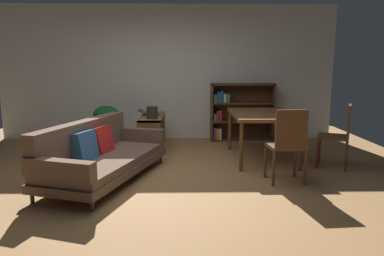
# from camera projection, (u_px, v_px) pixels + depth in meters

# --- Properties ---
(ground_plane) EXTENTS (8.16, 8.16, 0.00)m
(ground_plane) POSITION_uv_depth(u_px,v_px,m) (157.00, 179.00, 4.71)
(ground_plane) COLOR #9E7042
(back_wall_panel) EXTENTS (6.80, 0.10, 2.70)m
(back_wall_panel) POSITION_uv_depth(u_px,v_px,m) (167.00, 73.00, 7.13)
(back_wall_panel) COLOR silver
(back_wall_panel) RESTS_ON ground_plane
(fabric_couch) EXTENTS (1.47, 2.25, 0.78)m
(fabric_couch) POSITION_uv_depth(u_px,v_px,m) (99.00, 154.00, 4.65)
(fabric_couch) COLOR #56351E
(fabric_couch) RESTS_ON ground_plane
(media_console) EXTENTS (0.40, 1.17, 0.61)m
(media_console) POSITION_uv_depth(u_px,v_px,m) (152.00, 132.00, 6.38)
(media_console) COLOR brown
(media_console) RESTS_ON ground_plane
(open_laptop) EXTENTS (0.40, 0.29, 0.10)m
(open_laptop) POSITION_uv_depth(u_px,v_px,m) (151.00, 113.00, 6.42)
(open_laptop) COLOR #333338
(open_laptop) RESTS_ON media_console
(desk_speaker) EXTENTS (0.19, 0.19, 0.21)m
(desk_speaker) POSITION_uv_depth(u_px,v_px,m) (152.00, 112.00, 5.97)
(desk_speaker) COLOR #2D2823
(desk_speaker) RESTS_ON media_console
(potted_floor_plant) EXTENTS (0.52, 0.47, 0.77)m
(potted_floor_plant) POSITION_uv_depth(u_px,v_px,m) (106.00, 122.00, 6.46)
(potted_floor_plant) COLOR #333338
(potted_floor_plant) RESTS_ON ground_plane
(dining_table) EXTENTS (0.95, 1.41, 0.76)m
(dining_table) POSITION_uv_depth(u_px,v_px,m) (262.00, 117.00, 5.58)
(dining_table) COLOR brown
(dining_table) RESTS_ON ground_plane
(dining_chair_near) EXTENTS (0.47, 0.42, 0.97)m
(dining_chair_near) POSITION_uv_depth(u_px,v_px,m) (288.00, 142.00, 4.44)
(dining_chair_near) COLOR #56351E
(dining_chair_near) RESTS_ON ground_plane
(dining_chair_far) EXTENTS (0.56, 0.54, 0.95)m
(dining_chair_far) POSITION_uv_depth(u_px,v_px,m) (339.00, 133.00, 5.13)
(dining_chair_far) COLOR #56351E
(dining_chair_far) RESTS_ON ground_plane
(bookshelf) EXTENTS (1.27, 0.33, 1.15)m
(bookshelf) POSITION_uv_depth(u_px,v_px,m) (238.00, 112.00, 7.11)
(bookshelf) COLOR #56351E
(bookshelf) RESTS_ON ground_plane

